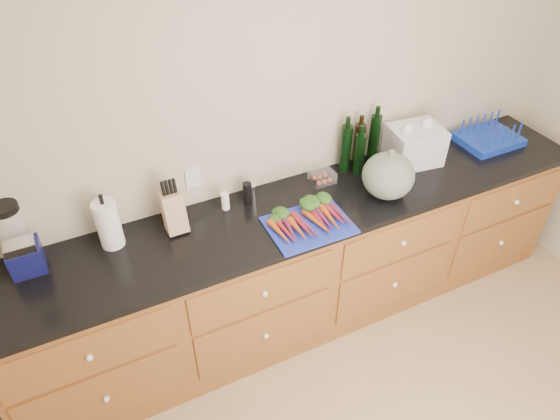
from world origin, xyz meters
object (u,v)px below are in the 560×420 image
paper_towel (108,224)px  knife_block (174,212)px  carrots (306,217)px  squash (388,176)px  blender_appliance (19,243)px  dish_rack (488,137)px  tomato_box (322,177)px  cutting_board (309,225)px

paper_towel → knife_block: bearing=-3.4°
carrots → paper_towel: (-0.99, 0.28, 0.10)m
squash → paper_towel: bearing=170.1°
blender_appliance → dish_rack: (2.90, -0.08, -0.14)m
squash → tomato_box: 0.40m
blender_appliance → tomato_box: (1.67, 0.01, -0.14)m
paper_towel → knife_block: (0.33, -0.02, -0.02)m
dish_rack → paper_towel: bearing=178.2°
carrots → squash: bearing=1.6°
carrots → blender_appliance: size_ratio=0.99×
carrots → blender_appliance: 1.43m
squash → blender_appliance: blender_appliance is taller
carrots → paper_towel: size_ratio=1.46×
knife_block → tomato_box: knife_block is taller
carrots → paper_towel: 1.03m
blender_appliance → paper_towel: bearing=0.3°
squash → dish_rack: squash is taller
carrots → blender_appliance: bearing=168.7°
blender_appliance → tomato_box: bearing=0.4°
paper_towel → dish_rack: bearing=-1.8°
knife_block → carrots: bearing=-21.8°
blender_appliance → cutting_board: bearing=-12.8°
blender_appliance → knife_block: (0.74, -0.02, -0.06)m
cutting_board → blender_appliance: blender_appliance is taller
cutting_board → paper_towel: 1.05m
squash → knife_block: bearing=168.3°
tomato_box → paper_towel: bearing=-179.5°
squash → paper_towel: 1.55m
carrots → squash: size_ratio=1.31×
knife_block → dish_rack: 2.17m
carrots → tomato_box: size_ratio=2.74×
squash → dish_rack: bearing=10.9°
paper_towel → dish_rack: 2.50m
blender_appliance → knife_block: 0.74m
paper_towel → dish_rack: size_ratio=0.68×
blender_appliance → dish_rack: blender_appliance is taller
carrots → blender_appliance: blender_appliance is taller
blender_appliance → dish_rack: size_ratio=1.00×
carrots → paper_towel: bearing=164.1°
carrots → tomato_box: bearing=47.3°
cutting_board → carrots: 0.05m
squash → cutting_board: bearing=-174.4°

